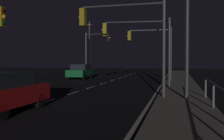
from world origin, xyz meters
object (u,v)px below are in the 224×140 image
traffic_light_far_right (138,37)px  traffic_light_mid_left (151,43)px  car_oncoming (81,71)px  traffic_light_overhead_east (96,45)px  street_lamp_across_street (89,42)px  street_lamp_median (192,4)px  car (3,92)px  traffic_light_far_center (124,28)px

traffic_light_far_right → traffic_light_mid_left: (0.43, 6.08, -0.07)m
car_oncoming → traffic_light_far_right: 11.86m
traffic_light_overhead_east → street_lamp_across_street: size_ratio=0.74×
traffic_light_mid_left → street_lamp_median: (3.09, -13.46, 1.05)m
traffic_light_overhead_east → car_oncoming: bearing=-86.7°
car → traffic_light_overhead_east: size_ratio=0.78×
traffic_light_far_center → traffic_light_mid_left: 12.47m
car → street_lamp_median: bearing=31.5°
traffic_light_far_right → traffic_light_overhead_east: (-7.72, 17.20, 0.31)m
car → traffic_light_overhead_east: bearing=97.9°
car → traffic_light_mid_left: (4.14, 17.89, 2.79)m
car_oncoming → traffic_light_far_center: traffic_light_far_center is taller
traffic_light_overhead_east → traffic_light_mid_left: size_ratio=1.17×
car → car_oncoming: size_ratio=1.00×
traffic_light_overhead_east → traffic_light_mid_left: bearing=-53.8°
car_oncoming → traffic_light_mid_left: (7.67, -2.87, 2.79)m
car → street_lamp_across_street: 34.09m
traffic_light_far_right → traffic_light_overhead_east: 18.85m
traffic_light_far_center → street_lamp_median: size_ratio=0.67×
traffic_light_far_center → street_lamp_median: bearing=-16.1°
car → street_lamp_across_street: size_ratio=0.58×
traffic_light_far_center → street_lamp_median: (3.47, -1.00, 0.92)m
street_lamp_across_street → street_lamp_median: bearing=-65.1°
traffic_light_overhead_east → street_lamp_median: 27.03m
street_lamp_median → street_lamp_across_street: size_ratio=0.98×
car → street_lamp_across_street: bearing=100.5°
car_oncoming → street_lamp_across_street: (-2.62, 12.55, 3.82)m
car_oncoming → traffic_light_far_center: size_ratio=0.88×
car → car_oncoming: (-3.53, 20.76, 0.00)m
traffic_light_overhead_east → street_lamp_median: size_ratio=0.76×
traffic_light_mid_left → car: bearing=-103.0°
street_lamp_median → street_lamp_across_street: street_lamp_median is taller
car_oncoming → street_lamp_median: bearing=-56.6°
car_oncoming → traffic_light_overhead_east: traffic_light_overhead_east is taller
car → traffic_light_far_center: 7.22m
traffic_light_mid_left → street_lamp_across_street: bearing=123.7°
traffic_light_far_right → street_lamp_median: (3.52, -7.38, 0.98)m
car → street_lamp_median: street_lamp_median is taller
traffic_light_overhead_east → car: bearing=-82.1°
traffic_light_overhead_east → street_lamp_across_street: (-2.14, 4.30, 0.65)m
traffic_light_far_right → street_lamp_across_street: bearing=114.6°
traffic_light_far_right → traffic_light_far_center: size_ratio=1.01×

